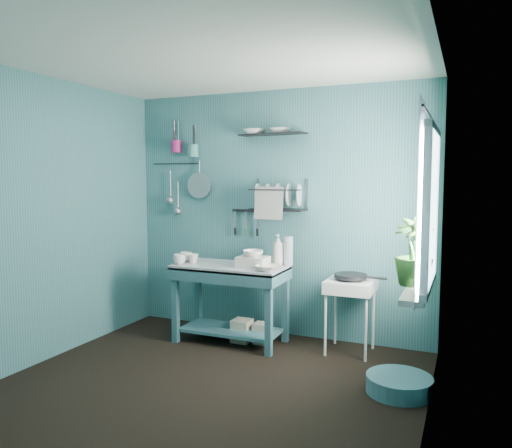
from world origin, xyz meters
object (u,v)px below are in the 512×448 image
at_px(water_bottle, 288,251).
at_px(utensil_cup_teal, 193,151).
at_px(mug_mid, 193,259).
at_px(utensil_cup_magenta, 176,146).
at_px(storage_tin_large, 242,331).
at_px(mug_left, 179,259).
at_px(potted_plant, 414,251).
at_px(dish_rack, 278,195).
at_px(soap_bottle, 278,249).
at_px(hotplate_stand, 350,316).
at_px(colander, 199,185).
at_px(mug_right, 186,257).
at_px(floor_basin, 399,385).
at_px(work_counter, 231,304).
at_px(wash_tub, 253,262).
at_px(storage_tin_small, 262,333).
at_px(frying_pan, 351,276).

relative_size(water_bottle, utensil_cup_teal, 2.15).
relative_size(mug_mid, utensil_cup_magenta, 0.77).
distance_m(mug_mid, storage_tin_large, 0.86).
height_order(mug_left, potted_plant, potted_plant).
bearing_deg(dish_rack, storage_tin_large, -136.02).
bearing_deg(soap_bottle, mug_mid, -162.00).
distance_m(mug_left, potted_plant, 2.29).
relative_size(hotplate_stand, colander, 2.43).
relative_size(mug_right, hotplate_stand, 0.18).
distance_m(storage_tin_large, floor_basin, 1.70).
height_order(hotplate_stand, floor_basin, hotplate_stand).
bearing_deg(work_counter, mug_left, -167.83).
xyz_separation_m(work_counter, soap_bottle, (0.42, 0.20, 0.53)).
xyz_separation_m(wash_tub, storage_tin_small, (0.05, 0.10, -0.72)).
bearing_deg(dish_rack, storage_tin_small, -107.87).
distance_m(soap_bottle, colander, 1.19).
bearing_deg(dish_rack, potted_plant, -33.64).
bearing_deg(frying_pan, mug_mid, -171.55).
relative_size(mug_left, potted_plant, 0.25).
bearing_deg(hotplate_stand, mug_left, -170.81).
height_order(frying_pan, storage_tin_large, frying_pan).
xyz_separation_m(work_counter, floor_basin, (1.69, -0.56, -0.32)).
bearing_deg(mug_right, floor_basin, -14.45).
relative_size(colander, storage_tin_large, 1.27).
bearing_deg(work_counter, potted_plant, -23.78).
distance_m(soap_bottle, frying_pan, 0.75).
relative_size(colander, storage_tin_small, 1.40).
relative_size(potted_plant, floor_basin, 1.01).
distance_m(hotplate_stand, storage_tin_small, 0.88).
relative_size(soap_bottle, floor_basin, 0.60).
bearing_deg(storage_tin_large, wash_tub, -25.02).
bearing_deg(water_bottle, work_counter, -157.07).
height_order(storage_tin_large, storage_tin_small, storage_tin_large).
relative_size(mug_mid, frying_pan, 0.33).
xyz_separation_m(mug_left, water_bottle, (1.00, 0.38, 0.09)).
distance_m(work_counter, mug_mid, 0.58).
distance_m(utensil_cup_magenta, colander, 0.50).
bearing_deg(potted_plant, mug_mid, 166.96).
bearing_deg(utensil_cup_teal, mug_right, -72.09).
distance_m(water_bottle, storage_tin_small, 0.85).
xyz_separation_m(dish_rack, floor_basin, (1.32, -0.89, -1.39)).
bearing_deg(storage_tin_large, utensil_cup_teal, 155.71).
distance_m(water_bottle, frying_pan, 0.66).
relative_size(frying_pan, storage_tin_small, 1.50).
relative_size(soap_bottle, hotplate_stand, 0.44).
bearing_deg(storage_tin_small, mug_mid, -168.37).
height_order(frying_pan, colander, colander).
bearing_deg(utensil_cup_teal, floor_basin, -22.13).
distance_m(work_counter, utensil_cup_magenta, 1.82).
distance_m(mug_left, soap_bottle, 0.97).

